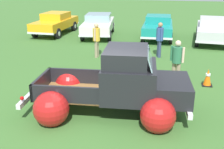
# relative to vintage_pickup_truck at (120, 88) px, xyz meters

# --- Properties ---
(ground_plane) EXTENTS (80.00, 80.00, 0.00)m
(ground_plane) POSITION_rel_vintage_pickup_truck_xyz_m (-0.39, -0.04, -0.76)
(ground_plane) COLOR #3D6B2D
(vintage_pickup_truck) EXTENTS (4.78, 3.12, 1.96)m
(vintage_pickup_truck) POSITION_rel_vintage_pickup_truck_xyz_m (0.00, 0.00, 0.00)
(vintage_pickup_truck) COLOR black
(vintage_pickup_truck) RESTS_ON ground
(show_car_0) EXTENTS (1.84, 4.44, 1.43)m
(show_car_0) POSITION_rel_vintage_pickup_truck_xyz_m (-6.58, 10.39, 0.02)
(show_car_0) COLOR black
(show_car_0) RESTS_ON ground
(show_car_1) EXTENTS (2.55, 4.75, 1.43)m
(show_car_1) POSITION_rel_vintage_pickup_truck_xyz_m (-3.53, 10.38, 0.03)
(show_car_1) COLOR black
(show_car_1) RESTS_ON ground
(show_car_2) EXTENTS (1.94, 4.21, 1.43)m
(show_car_2) POSITION_rel_vintage_pickup_truck_xyz_m (0.34, 10.41, 0.02)
(show_car_2) COLOR black
(show_car_2) RESTS_ON ground
(show_car_3) EXTENTS (2.12, 4.56, 1.43)m
(show_car_3) POSITION_rel_vintage_pickup_truck_xyz_m (3.57, 10.13, 0.02)
(show_car_3) COLOR black
(show_car_3) RESTS_ON ground
(spectator_0) EXTENTS (0.44, 0.52, 1.69)m
(spectator_0) POSITION_rel_vintage_pickup_truck_xyz_m (0.71, 6.13, 0.21)
(spectator_0) COLOR navy
(spectator_0) RESTS_ON ground
(spectator_1) EXTENTS (0.36, 0.53, 1.67)m
(spectator_1) POSITION_rel_vintage_pickup_truck_xyz_m (-2.25, 5.44, 0.19)
(spectator_1) COLOR gray
(spectator_1) RESTS_ON ground
(spectator_2) EXTENTS (0.53, 0.44, 1.60)m
(spectator_2) POSITION_rel_vintage_pickup_truck_xyz_m (1.55, 2.76, 0.15)
(spectator_2) COLOR gray
(spectator_2) RESTS_ON ground
(lane_cone_0) EXTENTS (0.36, 0.36, 0.63)m
(lane_cone_0) POSITION_rel_vintage_pickup_truck_xyz_m (2.69, 2.74, -0.45)
(lane_cone_0) COLOR black
(lane_cone_0) RESTS_ON ground
(lane_cone_1) EXTENTS (0.36, 0.36, 0.63)m
(lane_cone_1) POSITION_rel_vintage_pickup_truck_xyz_m (-0.89, 2.28, -0.45)
(lane_cone_1) COLOR black
(lane_cone_1) RESTS_ON ground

